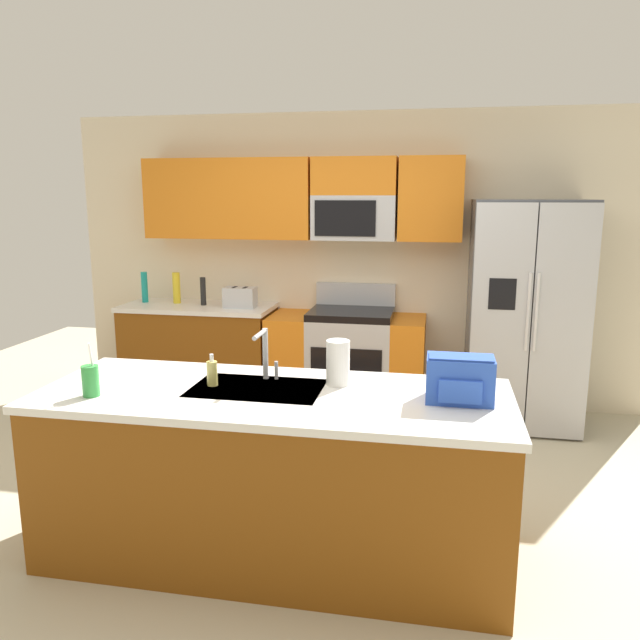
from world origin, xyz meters
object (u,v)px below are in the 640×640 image
object	(u,v)px
pepper_mill	(203,291)
backpack	(460,378)
sink_faucet	(265,350)
bottle_yellow	(176,288)
range_oven	(347,361)
refrigerator	(525,315)
toaster	(240,297)
paper_towel_roll	(338,363)
bottle_teal	(145,287)
drink_cup_green	(91,381)
soap_dispenser	(212,373)

from	to	relation	value
pepper_mill	backpack	size ratio (longest dim) A/B	0.79
sink_faucet	backpack	distance (m)	1.04
bottle_yellow	range_oven	bearing A→B (deg)	-1.81
range_oven	refrigerator	distance (m)	1.55
toaster	backpack	world-z (taller)	backpack
range_oven	paper_towel_roll	xyz separation A→B (m)	(0.27, -2.15, 0.58)
toaster	bottle_teal	world-z (taller)	bottle_teal
toaster	bottle_yellow	size ratio (longest dim) A/B	0.98
refrigerator	range_oven	bearing A→B (deg)	177.21
range_oven	bottle_yellow	bearing A→B (deg)	178.19
refrigerator	backpack	xyz separation A→B (m)	(-0.59, -2.23, 0.09)
drink_cup_green	backpack	distance (m)	1.82
sink_faucet	drink_cup_green	bearing A→B (deg)	-151.47
range_oven	toaster	xyz separation A→B (m)	(-0.96, -0.05, 0.55)
range_oven	soap_dispenser	bearing A→B (deg)	-99.45
toaster	drink_cup_green	world-z (taller)	drink_cup_green
refrigerator	toaster	world-z (taller)	refrigerator
backpack	drink_cup_green	bearing A→B (deg)	-171.70
range_oven	toaster	distance (m)	1.10
pepper_mill	bottle_yellow	size ratio (longest dim) A/B	0.89
range_oven	paper_towel_roll	size ratio (longest dim) A/B	5.67
toaster	drink_cup_green	size ratio (longest dim) A/B	1.02
refrigerator	paper_towel_roll	world-z (taller)	refrigerator
bottle_yellow	bottle_teal	world-z (taller)	same
drink_cup_green	bottle_teal	bearing A→B (deg)	111.02
backpack	refrigerator	bearing A→B (deg)	75.25
toaster	drink_cup_green	xyz separation A→B (m)	(0.04, -2.51, -0.01)
range_oven	drink_cup_green	bearing A→B (deg)	-109.58
soap_dispenser	bottle_yellow	bearing A→B (deg)	117.59
sink_faucet	soap_dispenser	distance (m)	0.30
bottle_teal	soap_dispenser	world-z (taller)	bottle_teal
range_oven	toaster	bearing A→B (deg)	-176.86
range_oven	backpack	size ratio (longest dim) A/B	4.25
toaster	bottle_yellow	distance (m)	0.66
sink_faucet	drink_cup_green	distance (m)	0.89
soap_dispenser	refrigerator	bearing A→B (deg)	50.02
pepper_mill	paper_towel_roll	world-z (taller)	pepper_mill
sink_faucet	drink_cup_green	xyz separation A→B (m)	(-0.78, -0.42, -0.09)
pepper_mill	sink_faucet	xyz separation A→B (m)	(1.19, -2.14, 0.04)
refrigerator	backpack	world-z (taller)	refrigerator
backpack	soap_dispenser	bearing A→B (deg)	179.29
bottle_teal	backpack	bearing A→B (deg)	-39.87
soap_dispenser	backpack	size ratio (longest dim) A/B	0.53
bottle_teal	paper_towel_roll	xyz separation A→B (m)	(2.18, -2.19, -0.02)
bottle_teal	drink_cup_green	xyz separation A→B (m)	(1.00, -2.60, -0.06)
toaster	refrigerator	bearing A→B (deg)	-0.46
refrigerator	sink_faucet	distance (m)	2.62
drink_cup_green	soap_dispenser	world-z (taller)	drink_cup_green
bottle_yellow	drink_cup_green	distance (m)	2.71
refrigerator	pepper_mill	xyz separation A→B (m)	(-2.80, 0.07, 0.10)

